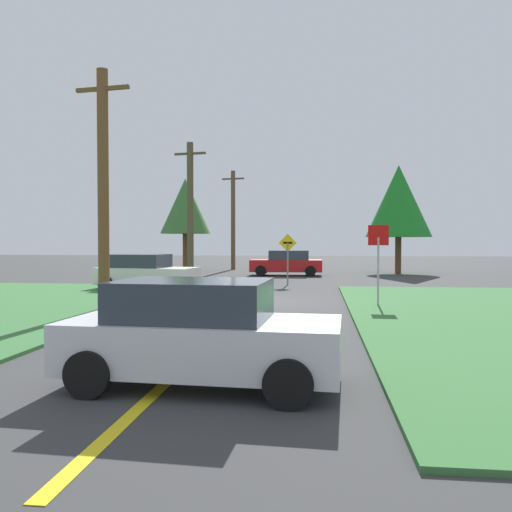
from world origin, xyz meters
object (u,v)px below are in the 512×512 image
(car_behind_on_main_road, at_px, (200,333))
(stop_sign, at_px, (378,250))
(utility_pole_near, at_px, (103,188))
(direction_sign, at_px, (288,253))
(parked_car_near_building, at_px, (145,272))
(pine_tree_center, at_px, (185,206))
(utility_pole_mid, at_px, (190,211))
(car_approaching_junction, at_px, (287,263))
(oak_tree_left, at_px, (399,201))
(utility_pole_far, at_px, (233,219))

(car_behind_on_main_road, bearing_deg, stop_sign, 72.58)
(utility_pole_near, height_order, direction_sign, utility_pole_near)
(parked_car_near_building, height_order, pine_tree_center, pine_tree_center)
(utility_pole_mid, distance_m, direction_sign, 6.15)
(utility_pole_near, bearing_deg, car_approaching_junction, 75.47)
(stop_sign, bearing_deg, car_behind_on_main_road, 72.67)
(parked_car_near_building, xyz_separation_m, pine_tree_center, (-2.07, 15.31, 4.01))
(car_approaching_junction, height_order, oak_tree_left, oak_tree_left)
(car_behind_on_main_road, bearing_deg, utility_pole_mid, 107.53)
(stop_sign, distance_m, utility_pole_far, 24.10)
(pine_tree_center, bearing_deg, utility_pole_far, 30.87)
(parked_car_near_building, bearing_deg, pine_tree_center, 105.58)
(utility_pole_near, bearing_deg, utility_pole_mid, 91.30)
(utility_pole_far, bearing_deg, car_approaching_junction, -55.31)
(utility_pole_near, relative_size, oak_tree_left, 1.02)
(utility_pole_mid, bearing_deg, utility_pole_far, 88.34)
(car_behind_on_main_road, bearing_deg, utility_pole_near, 124.98)
(utility_pole_near, bearing_deg, utility_pole_far, 89.82)
(stop_sign, relative_size, utility_pole_near, 0.36)
(stop_sign, relative_size, oak_tree_left, 0.37)
(parked_car_near_building, distance_m, direction_sign, 7.12)
(utility_pole_mid, xyz_separation_m, oak_tree_left, (12.39, 8.62, 1.05))
(car_approaching_junction, height_order, utility_pole_mid, utility_pole_mid)
(utility_pole_mid, distance_m, pine_tree_center, 10.80)
(utility_pole_near, height_order, oak_tree_left, utility_pole_near)
(utility_pole_near, xyz_separation_m, utility_pole_far, (0.08, 24.64, 0.07))
(pine_tree_center, bearing_deg, oak_tree_left, -6.44)
(parked_car_near_building, relative_size, direction_sign, 1.81)
(car_behind_on_main_road, height_order, oak_tree_left, oak_tree_left)
(direction_sign, bearing_deg, car_approaching_junction, 93.76)
(parked_car_near_building, bearing_deg, utility_pole_mid, 87.87)
(utility_pole_near, relative_size, utility_pole_mid, 1.00)
(utility_pole_far, bearing_deg, pine_tree_center, -149.13)
(stop_sign, height_order, oak_tree_left, oak_tree_left)
(car_approaching_junction, distance_m, oak_tree_left, 9.00)
(oak_tree_left, bearing_deg, stop_sign, -100.37)
(stop_sign, xyz_separation_m, car_behind_on_main_road, (-3.80, -10.11, -1.11))
(car_approaching_junction, height_order, utility_pole_near, utility_pole_near)
(stop_sign, distance_m, oak_tree_left, 19.26)
(direction_sign, distance_m, oak_tree_left, 12.93)
(parked_car_near_building, height_order, utility_pole_near, utility_pole_near)
(utility_pole_mid, height_order, direction_sign, utility_pole_mid)
(stop_sign, bearing_deg, utility_pole_mid, -45.10)
(parked_car_near_building, relative_size, utility_pole_near, 0.62)
(car_approaching_junction, bearing_deg, oak_tree_left, -159.83)
(car_behind_on_main_road, distance_m, direction_sign, 18.46)
(car_approaching_junction, bearing_deg, utility_pole_near, 74.17)
(utility_pole_mid, xyz_separation_m, direction_sign, (5.44, -1.76, -2.27))
(oak_tree_left, distance_m, pine_tree_center, 15.43)
(utility_pole_mid, bearing_deg, car_approaching_junction, 49.00)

